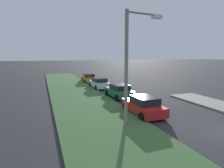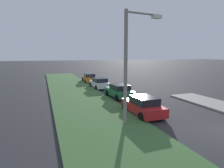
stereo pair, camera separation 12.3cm
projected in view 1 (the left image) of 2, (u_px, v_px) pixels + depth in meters
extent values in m
cube|color=#3D6633|center=(84.00, 103.00, 18.34)|extent=(60.00, 6.00, 0.12)
cube|color=red|center=(143.00, 107.00, 15.07)|extent=(4.32, 1.84, 0.70)
cube|color=black|center=(145.00, 100.00, 14.79)|extent=(2.22, 1.62, 0.55)
cylinder|color=black|center=(125.00, 107.00, 16.04)|extent=(0.64, 0.23, 0.64)
cylinder|color=black|center=(144.00, 105.00, 16.68)|extent=(0.64, 0.23, 0.64)
cylinder|color=black|center=(141.00, 117.00, 13.55)|extent=(0.64, 0.23, 0.64)
cylinder|color=black|center=(163.00, 114.00, 14.18)|extent=(0.64, 0.23, 0.64)
cube|color=#1E6B38|center=(119.00, 92.00, 21.06)|extent=(4.40, 2.04, 0.70)
cube|color=black|center=(120.00, 87.00, 20.78)|extent=(2.29, 1.72, 0.55)
cylinder|color=black|center=(107.00, 93.00, 21.96)|extent=(0.65, 0.26, 0.64)
cylinder|color=black|center=(121.00, 92.00, 22.68)|extent=(0.65, 0.26, 0.64)
cylinder|color=black|center=(117.00, 98.00, 19.52)|extent=(0.65, 0.26, 0.64)
cylinder|color=black|center=(132.00, 96.00, 20.23)|extent=(0.65, 0.26, 0.64)
cube|color=silver|center=(99.00, 84.00, 26.84)|extent=(4.36, 1.95, 0.70)
cube|color=black|center=(100.00, 80.00, 26.57)|extent=(2.26, 1.68, 0.55)
cylinder|color=black|center=(90.00, 85.00, 27.78)|extent=(0.65, 0.24, 0.64)
cylinder|color=black|center=(102.00, 84.00, 28.45)|extent=(0.65, 0.24, 0.64)
cylinder|color=black|center=(96.00, 88.00, 25.31)|extent=(0.65, 0.24, 0.64)
cylinder|color=black|center=(109.00, 87.00, 25.99)|extent=(0.65, 0.24, 0.64)
cube|color=orange|center=(89.00, 79.00, 32.86)|extent=(4.37, 1.97, 0.70)
cube|color=black|center=(89.00, 75.00, 32.57)|extent=(2.26, 1.69, 0.55)
cylinder|color=black|center=(82.00, 79.00, 33.89)|extent=(0.65, 0.24, 0.64)
cylinder|color=black|center=(92.00, 79.00, 34.44)|extent=(0.65, 0.24, 0.64)
cylinder|color=black|center=(85.00, 81.00, 31.35)|extent=(0.65, 0.24, 0.64)
cylinder|color=black|center=(96.00, 81.00, 31.90)|extent=(0.65, 0.24, 0.64)
cylinder|color=gray|center=(126.00, 69.00, 12.38)|extent=(0.24, 0.24, 7.50)
cylinder|color=gray|center=(143.00, 13.00, 12.38)|extent=(0.42, 2.40, 0.12)
cube|color=silver|center=(157.00, 17.00, 12.94)|extent=(0.44, 0.74, 0.24)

